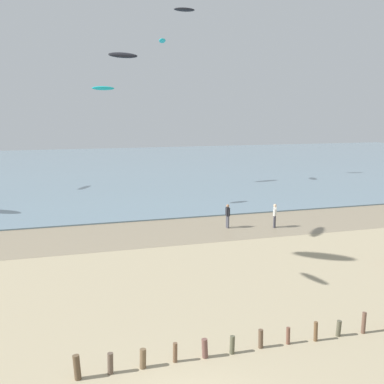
{
  "coord_description": "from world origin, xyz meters",
  "views": [
    {
      "loc": [
        -2.94,
        -9.92,
        8.15
      ],
      "look_at": [
        3.19,
        10.47,
        4.4
      ],
      "focal_mm": 42.73,
      "sensor_mm": 36.0,
      "label": 1
    }
  ],
  "objects_px": {
    "kite_aloft_3": "(123,55)",
    "kite_aloft_4": "(103,88)",
    "person_by_waterline": "(275,215)",
    "person_left_flank": "(228,215)",
    "kite_aloft_5": "(184,10)",
    "kite_aloft_10": "(162,41)"
  },
  "relations": [
    {
      "from": "person_by_waterline",
      "to": "kite_aloft_4",
      "type": "xyz_separation_m",
      "value": [
        -10.75,
        9.82,
        9.12
      ]
    },
    {
      "from": "person_by_waterline",
      "to": "person_left_flank",
      "type": "bearing_deg",
      "value": 165.27
    },
    {
      "from": "kite_aloft_3",
      "to": "kite_aloft_4",
      "type": "relative_size",
      "value": 1.7
    },
    {
      "from": "kite_aloft_3",
      "to": "kite_aloft_10",
      "type": "distance_m",
      "value": 4.65
    },
    {
      "from": "kite_aloft_4",
      "to": "person_left_flank",
      "type": "bearing_deg",
      "value": -63.65
    },
    {
      "from": "kite_aloft_3",
      "to": "kite_aloft_10",
      "type": "relative_size",
      "value": 1.52
    },
    {
      "from": "person_left_flank",
      "to": "kite_aloft_10",
      "type": "distance_m",
      "value": 25.29
    },
    {
      "from": "kite_aloft_10",
      "to": "kite_aloft_4",
      "type": "bearing_deg",
      "value": -12.08
    },
    {
      "from": "person_left_flank",
      "to": "kite_aloft_10",
      "type": "relative_size",
      "value": 0.8
    },
    {
      "from": "kite_aloft_3",
      "to": "kite_aloft_4",
      "type": "bearing_deg",
      "value": 63.03
    },
    {
      "from": "person_left_flank",
      "to": "kite_aloft_5",
      "type": "relative_size",
      "value": 0.68
    },
    {
      "from": "person_left_flank",
      "to": "kite_aloft_5",
      "type": "bearing_deg",
      "value": 81.29
    },
    {
      "from": "kite_aloft_5",
      "to": "kite_aloft_4",
      "type": "bearing_deg",
      "value": 56.82
    },
    {
      "from": "kite_aloft_4",
      "to": "kite_aloft_5",
      "type": "relative_size",
      "value": 0.76
    },
    {
      "from": "person_by_waterline",
      "to": "kite_aloft_3",
      "type": "xyz_separation_m",
      "value": [
        -7.39,
        21.11,
        13.1
      ]
    },
    {
      "from": "kite_aloft_4",
      "to": "kite_aloft_10",
      "type": "height_order",
      "value": "kite_aloft_10"
    },
    {
      "from": "person_by_waterline",
      "to": "kite_aloft_4",
      "type": "distance_m",
      "value": 17.18
    },
    {
      "from": "person_by_waterline",
      "to": "kite_aloft_4",
      "type": "bearing_deg",
      "value": 137.57
    },
    {
      "from": "kite_aloft_5",
      "to": "person_by_waterline",
      "type": "bearing_deg",
      "value": 92.15
    },
    {
      "from": "kite_aloft_3",
      "to": "kite_aloft_5",
      "type": "distance_m",
      "value": 10.52
    },
    {
      "from": "person_by_waterline",
      "to": "kite_aloft_3",
      "type": "bearing_deg",
      "value": 109.3
    },
    {
      "from": "kite_aloft_10",
      "to": "person_left_flank",
      "type": "bearing_deg",
      "value": 21.01
    }
  ]
}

